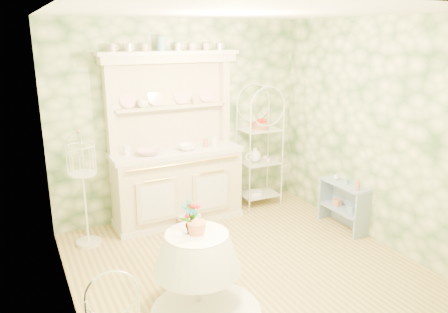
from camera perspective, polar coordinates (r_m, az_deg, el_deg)
name	(u,v)px	position (r m, az deg, el deg)	size (l,w,h in m)	color
floor	(244,267)	(5.01, 2.64, -14.18)	(3.60, 3.60, 0.00)	tan
ceiling	(248,12)	(4.35, 3.11, 18.36)	(3.60, 3.60, 0.00)	white
wall_left	(62,174)	(3.97, -20.45, -2.15)	(3.60, 3.60, 0.00)	beige
wall_right	(376,132)	(5.58, 19.19, 2.98)	(3.60, 3.60, 0.00)	beige
wall_back	(182,120)	(6.09, -5.52, 4.79)	(3.60, 3.60, 0.00)	beige
wall_front	(377,211)	(3.14, 19.32, -6.71)	(3.60, 3.60, 0.00)	beige
kitchen_dresser	(176,140)	(5.81, -6.30, 2.16)	(1.87, 0.61, 2.29)	beige
bakers_rack	(260,144)	(6.45, 4.68, 1.68)	(0.58, 0.42, 1.88)	white
side_shelf	(343,205)	(6.02, 15.34, -6.10)	(0.28, 0.74, 0.64)	#839AB6
round_table	(197,271)	(4.30, -3.49, -14.64)	(0.60, 0.60, 0.66)	white
birdcage_stand	(84,193)	(5.48, -17.79, -4.55)	(0.32, 0.32, 1.34)	white
floor_basket	(190,222)	(5.83, -4.49, -8.51)	(0.34, 0.34, 0.22)	#A5704F
lace_rug	(206,311)	(4.33, -2.37, -19.46)	(1.04, 1.04, 0.01)	white
bowl_floral	(149,154)	(5.65, -9.82, 0.31)	(0.30, 0.30, 0.07)	white
bowl_white	(187,149)	(5.82, -4.85, 0.93)	(0.25, 0.25, 0.08)	white
cup_left	(143,105)	(5.75, -10.54, 6.58)	(0.14, 0.14, 0.11)	white
cup_right	(195,102)	(5.98, -3.77, 7.16)	(0.10, 0.10, 0.09)	white
potted_geranium	(190,220)	(4.07, -4.45, -8.24)	(0.17, 0.12, 0.33)	#3F7238
bottle_amber	(358,185)	(5.70, 17.08, -3.58)	(0.06, 0.06, 0.15)	#AD7048
bottle_blue	(347,181)	(5.89, 15.74, -3.15)	(0.04, 0.04, 0.10)	#6D9DB9
bottle_glass	(336,177)	(6.03, 14.46, -2.66)	(0.07, 0.07, 0.10)	silver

